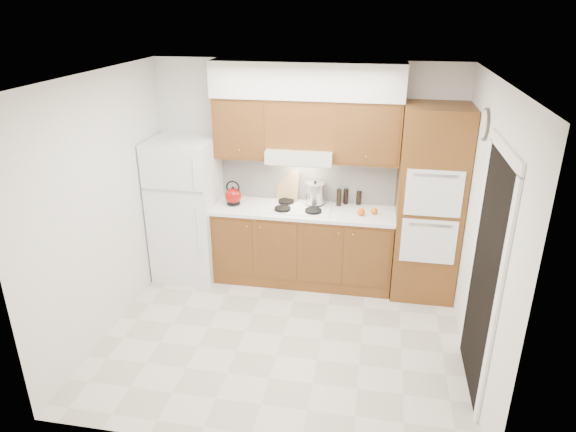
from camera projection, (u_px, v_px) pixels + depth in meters
The scene contains 26 objects.
floor at pixel (283, 335), 5.30m from camera, with size 3.60×3.60×0.00m, color beige.
ceiling at pixel (282, 77), 4.29m from camera, with size 3.60×3.60×0.00m, color white.
wall_back at pixel (305, 172), 6.16m from camera, with size 3.60×0.02×2.60m, color silver.
wall_left at pixel (104, 207), 5.09m from camera, with size 0.02×3.00×2.60m, color silver.
wall_right at pixel (483, 234), 4.50m from camera, with size 0.02×3.00×2.60m, color silver.
fridge at pixel (186, 209), 6.23m from camera, with size 0.75×0.72×1.72m, color white.
base_cabinets at pixel (303, 246), 6.21m from camera, with size 2.11×0.60×0.90m, color brown.
countertop at pixel (303, 210), 6.02m from camera, with size 2.13×0.62×0.04m, color white.
backsplash at pixel (307, 178), 6.17m from camera, with size 2.11×0.03×0.56m, color white.
oven_cabinet at pixel (429, 204), 5.71m from camera, with size 0.70×0.65×2.20m, color brown.
upper_cab_left at pixel (243, 127), 5.91m from camera, with size 0.63×0.33×0.70m, color brown.
upper_cab_right at pixel (368, 132), 5.68m from camera, with size 0.73×0.33×0.70m, color brown.
range_hood at pixel (301, 154), 5.85m from camera, with size 0.75×0.45×0.15m, color silver.
upper_cab_over_hood at pixel (302, 123), 5.77m from camera, with size 0.75×0.33×0.55m, color brown.
soffit at pixel (307, 80), 5.57m from camera, with size 2.13×0.36×0.40m, color silver.
cooktop at pixel (299, 208), 6.04m from camera, with size 0.74×0.50×0.01m, color white.
doorway at pixel (485, 278), 4.28m from camera, with size 0.02×0.90×2.10m, color black.
wall_clock at pixel (485, 124), 4.68m from camera, with size 0.30×0.30×0.02m, color #3F3833.
kettle at pixel (233, 196), 6.10m from camera, with size 0.20×0.20×0.20m, color maroon.
cutting_board at pixel (288, 184), 6.21m from camera, with size 0.28×0.02×0.38m, color tan.
stock_pot at pixel (315, 193), 6.07m from camera, with size 0.23×0.23×0.24m, color silver.
condiment_a at pixel (339, 197), 6.07m from camera, with size 0.06×0.06×0.21m, color black.
condiment_b at pixel (346, 196), 6.13m from camera, with size 0.06×0.06×0.19m, color black.
condiment_c at pixel (359, 198), 6.11m from camera, with size 0.06×0.06×0.17m, color black.
orange_near at pixel (374, 211), 5.85m from camera, with size 0.08×0.08×0.08m, color #EC490C.
orange_far at pixel (361, 212), 5.81m from camera, with size 0.09×0.09×0.09m, color #DF580B.
Camera 1 is at (0.83, -4.33, 3.18)m, focal length 32.00 mm.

